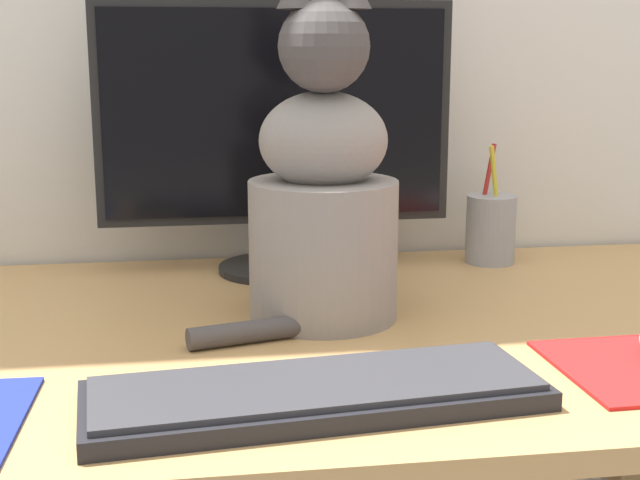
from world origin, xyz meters
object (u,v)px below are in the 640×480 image
(pen_cup, at_px, (491,228))
(cat, at_px, (323,195))
(monitor, at_px, (275,129))
(keyboard, at_px, (316,393))

(pen_cup, bearing_deg, cat, -140.63)
(monitor, height_order, cat, cat)
(monitor, bearing_deg, keyboard, -91.61)
(cat, bearing_deg, pen_cup, 44.81)
(cat, bearing_deg, monitor, 103.49)
(monitor, relative_size, pen_cup, 2.79)
(keyboard, relative_size, cat, 1.07)
(keyboard, xyz_separation_m, cat, (0.05, 0.27, 0.14))
(keyboard, bearing_deg, monitor, 82.50)
(monitor, relative_size, cat, 1.24)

